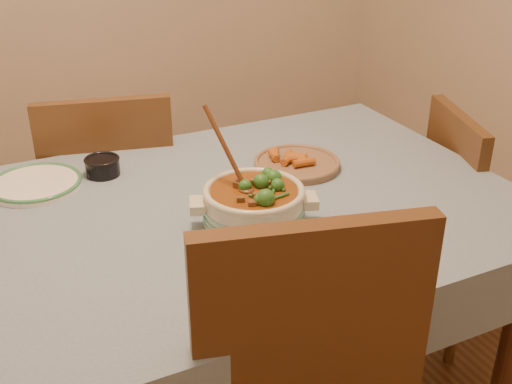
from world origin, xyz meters
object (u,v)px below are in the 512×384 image
(white_plate, at_px, (36,184))
(fried_plate, at_px, (297,162))
(chair_far, at_px, (112,198))
(dining_table, at_px, (213,239))
(stew_casserole, at_px, (254,203))
(chair_right, at_px, (474,215))
(condiment_bowl, at_px, (102,165))

(white_plate, height_order, fried_plate, fried_plate)
(white_plate, relative_size, chair_far, 0.37)
(dining_table, height_order, stew_casserole, stew_casserole)
(dining_table, bearing_deg, chair_right, 1.25)
(stew_casserole, distance_m, fried_plate, 0.37)
(white_plate, relative_size, condiment_bowl, 2.71)
(stew_casserole, height_order, chair_right, stew_casserole)
(stew_casserole, bearing_deg, fried_plate, 43.72)
(white_plate, bearing_deg, dining_table, -40.54)
(condiment_bowl, xyz_separation_m, chair_far, (0.08, 0.29, -0.26))
(white_plate, height_order, chair_right, chair_right)
(condiment_bowl, relative_size, fried_plate, 0.41)
(fried_plate, bearing_deg, condiment_bowl, 159.10)
(dining_table, distance_m, stew_casserole, 0.21)
(dining_table, distance_m, condiment_bowl, 0.42)
(dining_table, xyz_separation_m, chair_far, (-0.13, 0.63, -0.14))
(stew_casserole, distance_m, white_plate, 0.65)
(dining_table, xyz_separation_m, fried_plate, (0.33, 0.13, 0.11))
(white_plate, relative_size, fried_plate, 1.12)
(white_plate, xyz_separation_m, condiment_bowl, (0.19, -0.00, 0.02))
(stew_casserole, relative_size, chair_far, 0.35)
(condiment_bowl, height_order, fried_plate, condiment_bowl)
(dining_table, height_order, fried_plate, fried_plate)
(dining_table, distance_m, white_plate, 0.53)
(condiment_bowl, xyz_separation_m, chair_right, (1.18, -0.32, -0.30))
(stew_casserole, xyz_separation_m, fried_plate, (0.27, 0.26, -0.05))
(chair_right, bearing_deg, white_plate, 95.90)
(fried_plate, height_order, chair_far, chair_far)
(fried_plate, xyz_separation_m, chair_right, (0.65, -0.11, -0.28))
(condiment_bowl, height_order, chair_far, chair_far)
(dining_table, relative_size, chair_right, 1.94)
(dining_table, relative_size, condiment_bowl, 13.53)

